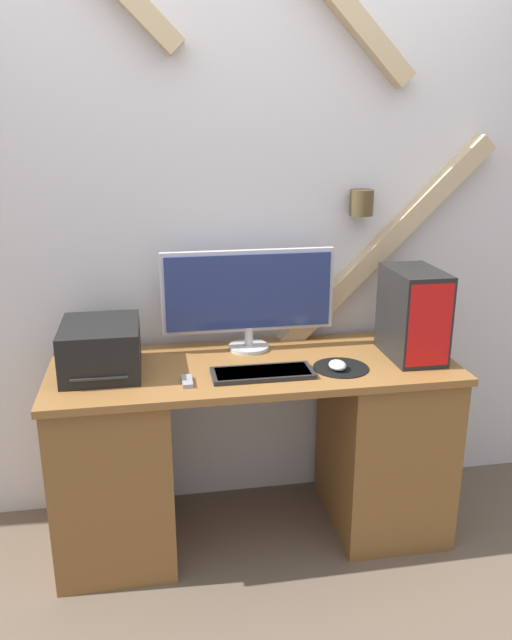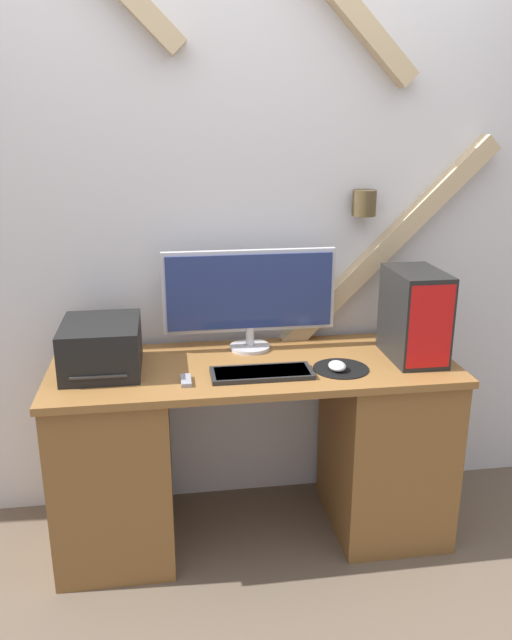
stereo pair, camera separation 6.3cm
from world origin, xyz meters
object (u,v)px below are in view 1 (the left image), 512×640
at_px(monitor, 248,294).
at_px(mouse, 337,365).
at_px(keyboard, 263,373).
at_px(printer, 101,348).
at_px(remote_control, 187,381).
at_px(computer_tower, 413,314).

xyz_separation_m(monitor, mouse, (0.31, -0.31, -0.22)).
relative_size(keyboard, mouse, 4.47).
bearing_deg(printer, keyboard, -13.67).
distance_m(monitor, keyboard, 0.39).
bearing_deg(mouse, keyboard, -179.99).
bearing_deg(remote_control, keyboard, 5.36).
xyz_separation_m(computer_tower, printer, (-1.26, 0.05, -0.09)).
xyz_separation_m(monitor, computer_tower, (0.65, -0.21, -0.06)).
relative_size(mouse, printer, 0.24).
relative_size(monitor, computer_tower, 1.97).
distance_m(keyboard, printer, 0.64).
bearing_deg(remote_control, mouse, 2.66).
relative_size(mouse, remote_control, 0.86).
height_order(keyboard, remote_control, keyboard).
relative_size(monitor, keyboard, 1.85).
bearing_deg(computer_tower, remote_control, -172.40).
bearing_deg(remote_control, printer, 151.06).
relative_size(monitor, printer, 2.00).
distance_m(computer_tower, remote_control, 0.97).
height_order(printer, remote_control, printer).
bearing_deg(monitor, keyboard, -89.18).
height_order(computer_tower, printer, computer_tower).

